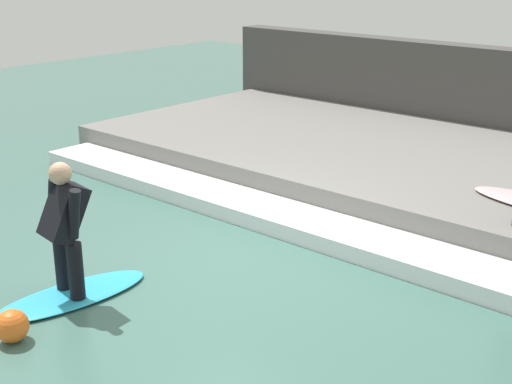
# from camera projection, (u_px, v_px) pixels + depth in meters

# --- Properties ---
(ground_plane) EXTENTS (28.00, 28.00, 0.00)m
(ground_plane) POSITION_uv_depth(u_px,v_px,m) (226.00, 264.00, 7.76)
(ground_plane) COLOR #426B60
(concrete_ledge) EXTENTS (4.40, 9.97, 0.44)m
(concrete_ledge) POSITION_uv_depth(u_px,v_px,m) (407.00, 166.00, 10.46)
(concrete_ledge) COLOR slate
(concrete_ledge) RESTS_ON ground_plane
(back_wall) EXTENTS (0.50, 10.47, 1.72)m
(back_wall) POSITION_uv_depth(u_px,v_px,m) (483.00, 98.00, 12.00)
(back_wall) COLOR #474442
(back_wall) RESTS_ON ground_plane
(wave_foam_crest) EXTENTS (0.77, 9.47, 0.20)m
(wave_foam_crest) POSITION_uv_depth(u_px,v_px,m) (299.00, 223.00, 8.65)
(wave_foam_crest) COLOR white
(wave_foam_crest) RESTS_ON ground_plane
(surfboard_riding) EXTENTS (1.68, 0.80, 0.06)m
(surfboard_riding) POSITION_uv_depth(u_px,v_px,m) (72.00, 295.00, 6.99)
(surfboard_riding) COLOR #2DADD1
(surfboard_riding) RESTS_ON ground_plane
(surfer_riding) EXTENTS (0.48, 0.62, 1.33)m
(surfer_riding) POSITION_uv_depth(u_px,v_px,m) (65.00, 223.00, 6.74)
(surfer_riding) COLOR black
(surfer_riding) RESTS_ON surfboard_riding
(marker_buoy) EXTENTS (0.30, 0.30, 0.30)m
(marker_buoy) POSITION_uv_depth(u_px,v_px,m) (12.00, 326.00, 6.19)
(marker_buoy) COLOR orange
(marker_buoy) RESTS_ON ground_plane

